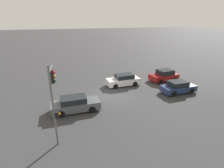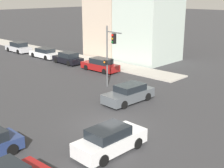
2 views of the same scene
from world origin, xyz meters
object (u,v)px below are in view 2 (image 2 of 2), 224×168
(parked_car_1, at_px, (68,58))
(crossing_car_0, at_px, (110,140))
(parked_car_2, at_px, (45,53))
(parked_car_3, at_px, (18,47))
(crossing_car_1, at_px, (129,94))
(traffic_signal, at_px, (110,49))
(parked_car_0, at_px, (100,65))

(parked_car_1, bearing_deg, crossing_car_0, 148.46)
(parked_car_2, xyz_separation_m, parked_car_3, (-0.15, 6.54, 0.07))
(parked_car_3, bearing_deg, crossing_car_0, 158.55)
(crossing_car_0, height_order, crossing_car_1, crossing_car_0)
(traffic_signal, distance_m, parked_car_3, 23.24)
(parked_car_2, height_order, parked_car_3, parked_car_3)
(crossing_car_1, relative_size, parked_car_2, 0.96)
(parked_car_3, bearing_deg, parked_car_1, -179.08)
(crossing_car_1, height_order, parked_car_1, crossing_car_1)
(traffic_signal, bearing_deg, parked_car_2, -96.12)
(parked_car_1, height_order, parked_car_2, parked_car_1)
(traffic_signal, height_order, parked_car_1, traffic_signal)
(traffic_signal, relative_size, parked_car_2, 1.18)
(crossing_car_1, bearing_deg, traffic_signal, -112.68)
(crossing_car_0, bearing_deg, crossing_car_1, 35.04)
(crossing_car_1, relative_size, parked_car_3, 0.97)
(crossing_car_0, xyz_separation_m, parked_car_3, (12.77, 31.31, -0.00))
(traffic_signal, xyz_separation_m, parked_car_0, (3.96, 5.31, -2.97))
(parked_car_0, bearing_deg, parked_car_3, -1.20)
(parked_car_2, bearing_deg, crossing_car_1, 163.06)
(crossing_car_0, xyz_separation_m, crossing_car_1, (7.07, 4.67, -0.02))
(crossing_car_1, bearing_deg, parked_car_3, -99.35)
(crossing_car_0, height_order, parked_car_1, crossing_car_0)
(parked_car_0, bearing_deg, parked_car_2, -1.74)
(crossing_car_0, distance_m, parked_car_1, 23.41)
(crossing_car_0, height_order, parked_car_3, parked_car_3)
(parked_car_2, bearing_deg, traffic_signal, 165.44)
(traffic_signal, distance_m, parked_car_2, 16.95)
(parked_car_0, height_order, parked_car_3, parked_car_3)
(traffic_signal, bearing_deg, crossing_car_0, 51.58)
(crossing_car_1, height_order, parked_car_3, parked_car_3)
(parked_car_0, height_order, parked_car_1, parked_car_0)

